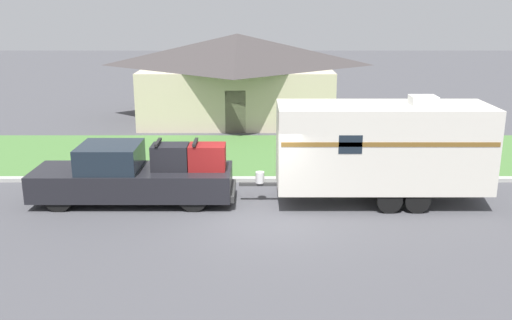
# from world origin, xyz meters

# --- Properties ---
(ground_plane) EXTENTS (120.00, 120.00, 0.00)m
(ground_plane) POSITION_xyz_m (0.00, 0.00, 0.00)
(ground_plane) COLOR #47474C
(curb_strip) EXTENTS (80.00, 0.30, 0.14)m
(curb_strip) POSITION_xyz_m (0.00, 3.75, 0.07)
(curb_strip) COLOR #ADADA8
(curb_strip) RESTS_ON ground_plane
(lawn_strip) EXTENTS (80.00, 7.00, 0.03)m
(lawn_strip) POSITION_xyz_m (0.00, 7.40, 0.01)
(lawn_strip) COLOR #477538
(lawn_strip) RESTS_ON ground_plane
(house_across_street) EXTENTS (10.57, 8.57, 4.58)m
(house_across_street) POSITION_xyz_m (-1.10, 15.48, 2.37)
(house_across_street) COLOR beige
(house_across_street) RESTS_ON ground_plane
(pickup_truck) EXTENTS (6.41, 2.02, 2.02)m
(pickup_truck) POSITION_xyz_m (-3.97, 1.58, 0.89)
(pickup_truck) COLOR black
(pickup_truck) RESTS_ON ground_plane
(travel_trailer) EXTENTS (7.82, 2.26, 3.45)m
(travel_trailer) POSITION_xyz_m (3.89, 1.58, 1.84)
(travel_trailer) COLOR black
(travel_trailer) RESTS_ON ground_plane
(mailbox) EXTENTS (0.48, 0.20, 1.37)m
(mailbox) POSITION_xyz_m (3.19, 4.61, 1.05)
(mailbox) COLOR brown
(mailbox) RESTS_ON ground_plane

